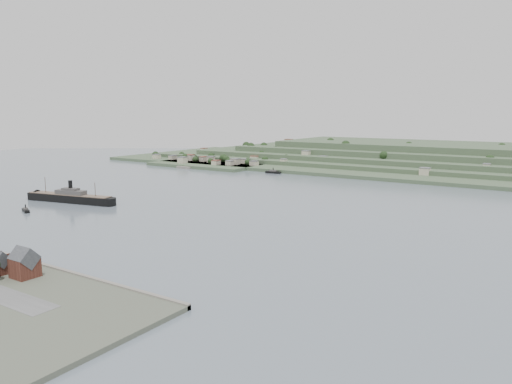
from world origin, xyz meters
The scene contains 6 objects.
ground centered at (0.00, 0.00, 0.00)m, with size 1400.00×1400.00×0.00m, color slate.
gabled_building centered at (27.50, -164.00, 8.19)m, with size 10.40×10.18×14.09m.
far_peninsula centered at (27.91, 393.10, 11.88)m, with size 760.00×309.00×30.00m.
steamship centered at (-124.40, -31.67, 4.05)m, with size 90.68×27.63×21.93m.
tugboat centered at (-115.35, -74.60, 1.40)m, with size 13.15×7.90×5.76m.
ferry_west centered at (-81.70, 225.00, 1.70)m, with size 19.37×8.00×7.05m.
Camera 1 is at (229.91, -284.80, 75.18)m, focal length 35.00 mm.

